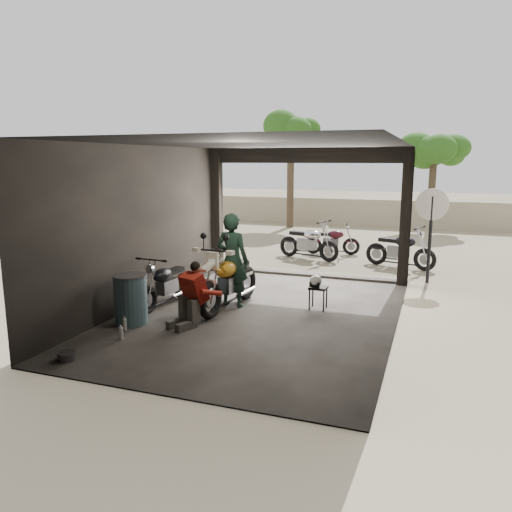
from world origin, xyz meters
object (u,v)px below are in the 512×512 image
Objects in this scene: outside_bike_b at (332,239)px; mechanic at (189,296)px; rider at (232,261)px; left_bike at (166,280)px; outside_bike_c at (400,247)px; stool at (318,290)px; helmet at (316,281)px; sign_post at (431,220)px; main_bike at (229,277)px; oil_drum at (131,300)px; outside_bike_a at (308,240)px.

mechanic is (-0.99, -7.74, 0.06)m from outside_bike_b.
left_bike is at bearing 25.14° from rider.
stool is at bearing -177.36° from outside_bike_c.
outside_bike_c reaches higher than left_bike.
sign_post reaches higher than helmet.
main_bike is 1.14× the size of outside_bike_c.
sign_post is (1.98, 3.08, 1.12)m from stool.
helmet reaches higher than stool.
mechanic is 0.49× the size of sign_post.
main_bike reaches higher than outside_bike_c.
rider reaches higher than outside_bike_c.
rider is 2.09× the size of oil_drum.
rider is 0.84× the size of sign_post.
rider is 5.05m from sign_post.
outside_bike_c is 4.81m from helmet.
outside_bike_a is 1.93× the size of oil_drum.
helmet is at bearing 23.01° from main_bike.
main_bike reaches higher than oil_drum.
outside_bike_b is at bearing -89.37° from rider.
mechanic reaches higher than left_bike.
mechanic is 2.38× the size of stool.
sign_post is at bearing 57.19° from stool.
stool is at bearing -136.85° from sign_post.
main_bike is 1.31m from left_bike.
sign_post reaches higher than stool.
left_bike reaches higher than stool.
outside_bike_a is at bearing 77.67° from oil_drum.
oil_drum is at bearing 165.35° from outside_bike_c.
stool is at bearing -146.05° from outside_bike_a.
helmet is (1.38, -4.96, -0.01)m from outside_bike_a.
main_bike is 0.87× the size of sign_post.
outside_bike_b is 2.52m from outside_bike_c.
rider reaches higher than stool.
main_bike is 4.17× the size of stool.
outside_bike_c is (2.65, -0.32, -0.01)m from outside_bike_a.
rider is at bearing 101.91° from mechanic.
outside_bike_c reaches higher than mechanic.
outside_bike_a is at bearing 79.40° from left_bike.
outside_bike_b is 6.03m from helmet.
main_bike is 1.75× the size of mechanic.
outside_bike_c is 0.76× the size of sign_post.
stool is (0.92, -5.95, -0.10)m from outside_bike_b.
stool is 0.21× the size of sign_post.
sign_post is (4.93, 3.86, 0.99)m from left_bike.
helmet is (2.90, 0.76, 0.06)m from left_bike.
main_bike is 5.90m from outside_bike_c.
left_bike is 3.00m from helmet.
rider reaches higher than helmet.
left_bike is 0.89× the size of outside_bike_a.
rider is at bearing -167.43° from stool.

